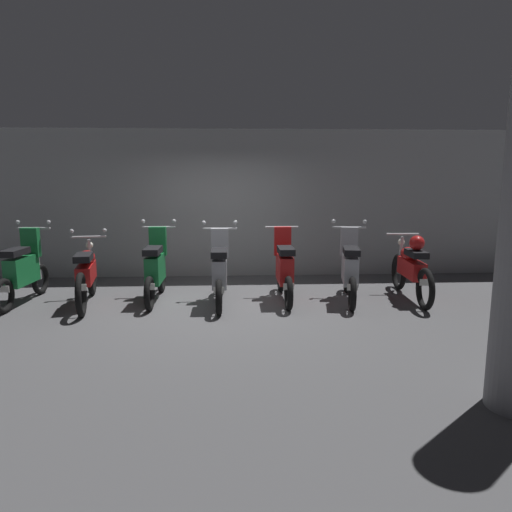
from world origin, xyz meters
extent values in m
plane|color=#4C4C4F|center=(0.00, 0.00, 0.00)|extent=(80.00, 80.00, 0.00)
cube|color=gray|center=(0.00, 2.37, 1.46)|extent=(16.00, 0.30, 2.91)
torus|color=black|center=(-3.10, 0.91, 0.27)|extent=(0.13, 0.54, 0.53)
torus|color=black|center=(-3.19, -0.24, 0.27)|extent=(0.13, 0.54, 0.53)
cube|color=#197238|center=(-3.14, 0.33, 0.54)|extent=(0.28, 0.75, 0.44)
cube|color=#197238|center=(-3.12, 0.68, 0.94)|extent=(0.29, 0.14, 0.48)
cube|color=black|center=(-3.16, 0.17, 0.85)|extent=(0.28, 0.54, 0.10)
cylinder|color=#B7BABF|center=(-3.11, 0.82, 1.16)|extent=(0.56, 0.08, 0.04)
sphere|color=#B7BABF|center=(-3.36, 0.84, 1.26)|extent=(0.07, 0.07, 0.07)
sphere|color=#B7BABF|center=(-2.85, 0.80, 1.26)|extent=(0.07, 0.07, 0.07)
cylinder|color=#B7BABF|center=(-3.10, 0.86, 0.69)|extent=(0.07, 0.15, 0.85)
sphere|color=silver|center=(-3.10, 0.86, 1.01)|extent=(0.12, 0.12, 0.12)
cube|color=white|center=(-3.19, -0.22, 0.36)|extent=(0.16, 0.02, 0.10)
torus|color=black|center=(-2.20, 0.83, 0.33)|extent=(0.19, 0.66, 0.65)
torus|color=black|center=(-1.99, -0.46, 0.33)|extent=(0.19, 0.66, 0.65)
cube|color=red|center=(-2.10, 0.18, 0.52)|extent=(0.35, 0.86, 0.28)
ellipsoid|color=red|center=(-2.12, 0.34, 0.73)|extent=(0.33, 0.48, 0.22)
cube|color=black|center=(-2.07, 0.01, 0.80)|extent=(0.32, 0.55, 0.10)
cylinder|color=#B7BABF|center=(-2.18, 0.72, 1.02)|extent=(0.56, 0.13, 0.04)
sphere|color=#B7BABF|center=(-2.44, 0.68, 1.12)|extent=(0.07, 0.07, 0.07)
sphere|color=#B7BABF|center=(-1.93, 0.77, 1.12)|extent=(0.07, 0.07, 0.07)
cylinder|color=#B7BABF|center=(-2.19, 0.77, 0.65)|extent=(0.08, 0.17, 0.65)
sphere|color=silver|center=(-2.19, 0.77, 0.87)|extent=(0.12, 0.12, 0.12)
cube|color=white|center=(-1.99, -0.43, 0.43)|extent=(0.16, 0.04, 0.10)
torus|color=black|center=(-1.04, 0.95, 0.27)|extent=(0.10, 0.53, 0.53)
torus|color=black|center=(-1.06, -0.20, 0.27)|extent=(0.10, 0.53, 0.53)
cube|color=#197238|center=(-1.05, 0.37, 0.54)|extent=(0.23, 0.74, 0.44)
cube|color=#197238|center=(-1.04, 0.72, 0.94)|extent=(0.28, 0.12, 0.48)
cube|color=black|center=(-1.05, 0.21, 0.85)|extent=(0.25, 0.52, 0.10)
cylinder|color=#B7BABF|center=(-1.04, 0.85, 1.16)|extent=(0.56, 0.04, 0.04)
sphere|color=#B7BABF|center=(-1.30, 0.86, 1.26)|extent=(0.07, 0.07, 0.07)
sphere|color=#B7BABF|center=(-0.78, 0.85, 1.26)|extent=(0.07, 0.07, 0.07)
cylinder|color=#B7BABF|center=(-1.04, 0.90, 0.69)|extent=(0.06, 0.15, 0.85)
sphere|color=silver|center=(-1.04, 0.90, 1.01)|extent=(0.12, 0.12, 0.12)
cube|color=white|center=(-1.06, -0.18, 0.36)|extent=(0.16, 0.01, 0.10)
torus|color=black|center=(0.00, 0.67, 0.27)|extent=(0.09, 0.53, 0.53)
torus|color=black|center=(0.00, -0.48, 0.27)|extent=(0.09, 0.53, 0.53)
cube|color=#9EA0A8|center=(0.00, 0.09, 0.54)|extent=(0.22, 0.74, 0.44)
cube|color=#9EA0A8|center=(0.00, 0.44, 0.94)|extent=(0.28, 0.12, 0.48)
cube|color=black|center=(0.00, -0.07, 0.85)|extent=(0.24, 0.52, 0.10)
cylinder|color=#B7BABF|center=(0.00, 0.58, 1.16)|extent=(0.56, 0.04, 0.04)
sphere|color=#B7BABF|center=(-0.26, 0.58, 1.26)|extent=(0.07, 0.07, 0.07)
sphere|color=#B7BABF|center=(0.26, 0.58, 1.26)|extent=(0.07, 0.07, 0.07)
cylinder|color=#B7BABF|center=(0.00, 0.62, 0.69)|extent=(0.06, 0.15, 0.85)
sphere|color=silver|center=(0.00, 0.62, 1.01)|extent=(0.12, 0.12, 0.12)
cube|color=white|center=(0.00, -0.46, 0.36)|extent=(0.16, 0.01, 0.10)
torus|color=black|center=(1.05, 0.85, 0.27)|extent=(0.09, 0.53, 0.53)
torus|color=black|center=(1.05, -0.30, 0.27)|extent=(0.09, 0.53, 0.53)
cube|color=red|center=(1.05, 0.27, 0.54)|extent=(0.22, 0.74, 0.44)
cube|color=red|center=(1.05, 0.62, 0.94)|extent=(0.28, 0.12, 0.48)
cube|color=black|center=(1.05, 0.11, 0.85)|extent=(0.24, 0.52, 0.10)
cylinder|color=#B7BABF|center=(1.05, 0.75, 1.16)|extent=(0.56, 0.04, 0.04)
cylinder|color=#B7BABF|center=(1.05, 0.80, 0.69)|extent=(0.06, 0.15, 0.85)
sphere|color=silver|center=(1.05, 0.80, 1.01)|extent=(0.12, 0.12, 0.12)
cube|color=white|center=(1.05, -0.28, 0.36)|extent=(0.16, 0.01, 0.10)
torus|color=black|center=(2.19, 0.74, 0.27)|extent=(0.18, 0.54, 0.53)
torus|color=black|center=(2.00, -0.40, 0.27)|extent=(0.18, 0.54, 0.53)
cube|color=#9EA0A8|center=(2.10, 0.17, 0.54)|extent=(0.34, 0.76, 0.44)
cube|color=#9EA0A8|center=(2.15, 0.51, 0.94)|extent=(0.30, 0.17, 0.48)
cube|color=black|center=(2.07, 0.01, 0.85)|extent=(0.32, 0.55, 0.10)
cylinder|color=#B7BABF|center=(2.18, 0.65, 1.16)|extent=(0.56, 0.13, 0.04)
sphere|color=#B7BABF|center=(1.92, 0.69, 1.26)|extent=(0.07, 0.07, 0.07)
sphere|color=#B7BABF|center=(2.43, 0.60, 1.26)|extent=(0.07, 0.07, 0.07)
cylinder|color=#B7BABF|center=(2.18, 0.69, 0.69)|extent=(0.08, 0.15, 0.85)
sphere|color=silver|center=(2.18, 0.69, 1.01)|extent=(0.12, 0.12, 0.12)
cube|color=white|center=(2.00, -0.37, 0.36)|extent=(0.16, 0.04, 0.10)
torus|color=black|center=(3.17, 0.91, 0.33)|extent=(0.12, 0.65, 0.65)
torus|color=black|center=(3.12, -0.39, 0.33)|extent=(0.12, 0.65, 0.65)
cube|color=red|center=(3.14, 0.26, 0.52)|extent=(0.25, 0.84, 0.28)
ellipsoid|color=red|center=(3.15, 0.41, 0.73)|extent=(0.28, 0.45, 0.22)
cube|color=black|center=(3.14, 0.08, 0.80)|extent=(0.26, 0.53, 0.10)
cylinder|color=#B7BABF|center=(3.17, 0.80, 1.02)|extent=(0.56, 0.06, 0.04)
cylinder|color=#B7BABF|center=(3.17, 0.86, 0.65)|extent=(0.06, 0.16, 0.65)
sphere|color=silver|center=(3.17, 0.86, 0.87)|extent=(0.12, 0.12, 0.12)
cube|color=white|center=(3.12, -0.36, 0.43)|extent=(0.16, 0.02, 0.10)
sphere|color=red|center=(3.14, 0.08, 0.97)|extent=(0.24, 0.24, 0.24)
camera|label=1|loc=(0.19, -7.22, 2.05)|focal=33.25mm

